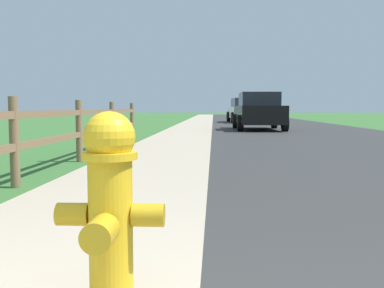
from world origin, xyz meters
TOP-DOWN VIEW (x-y plane):
  - ground_plane at (0.00, 25.00)m, footprint 120.00×120.00m
  - road_asphalt at (3.50, 27.00)m, footprint 7.00×66.00m
  - curb_concrete at (-3.00, 27.00)m, footprint 6.00×66.00m
  - grass_verge at (-4.50, 27.00)m, footprint 5.00×66.00m
  - fire_hydrant at (-0.42, 1.13)m, footprint 0.51×0.43m
  - rail_fence at (-2.24, 5.35)m, footprint 0.11×12.51m
  - parked_suv_black at (1.97, 18.03)m, footprint 2.07×4.29m
  - parked_car_white at (2.07, 27.54)m, footprint 2.26×4.77m

SIDE VIEW (x-z plane):
  - ground_plane at x=0.00m, z-range 0.00..0.00m
  - road_asphalt at x=3.50m, z-range 0.00..0.01m
  - curb_concrete at x=-3.00m, z-range 0.00..0.01m
  - grass_verge at x=-4.50m, z-range 0.00..0.01m
  - fire_hydrant at x=-0.42m, z-range 0.02..0.94m
  - rail_fence at x=-2.24m, z-range 0.09..1.16m
  - parked_suv_black at x=1.97m, z-range -0.02..1.56m
  - parked_car_white at x=2.07m, z-range 0.01..1.55m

